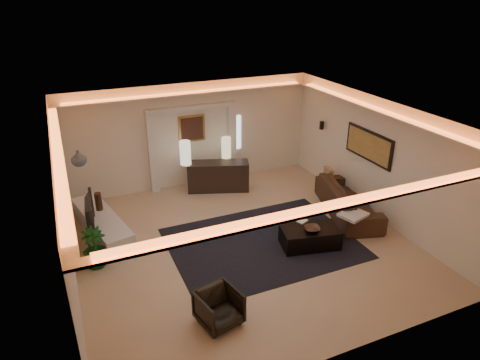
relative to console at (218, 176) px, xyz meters
name	(u,v)px	position (x,y,z in m)	size (l,w,h in m)	color
floor	(242,243)	(-0.48, -2.77, -0.40)	(7.00, 7.00, 0.00)	tan
ceiling	(243,116)	(-0.48, -2.77, 2.50)	(7.00, 7.00, 0.00)	white
wall_back	(192,135)	(-0.48, 0.73, 1.05)	(7.00, 7.00, 0.00)	#EEE2CC
wall_front	(343,280)	(-0.48, -6.27, 1.05)	(7.00, 7.00, 0.00)	#EEE2CC
wall_left	(64,217)	(-3.98, -2.77, 1.05)	(7.00, 7.00, 0.00)	#EEE2CC
wall_right	(377,159)	(3.02, -2.77, 1.05)	(7.00, 7.00, 0.00)	#EEE2CC
cove_soffit	(243,130)	(-0.48, -2.77, 2.22)	(7.00, 7.00, 0.04)	silver
daylight_slit	(237,133)	(0.87, 0.71, 0.95)	(0.25, 0.03, 1.00)	white
area_rug	(263,243)	(-0.08, -2.97, -0.39)	(4.00, 3.00, 0.01)	black
pilaster_left	(153,154)	(-1.63, 0.63, 0.70)	(0.22, 0.20, 2.20)	silver
pilaster_right	(232,142)	(0.67, 0.63, 0.70)	(0.22, 0.20, 2.20)	silver
alcove_header	(192,108)	(-0.48, 0.63, 1.85)	(2.52, 0.20, 0.12)	silver
painting_frame	(192,128)	(-0.48, 0.70, 1.25)	(0.74, 0.04, 0.74)	tan
painting_canvas	(192,129)	(-0.48, 0.68, 1.25)	(0.62, 0.02, 0.62)	#4C2D1E
art_panel_frame	(369,146)	(2.99, -2.47, 1.30)	(0.04, 1.64, 0.74)	black
art_panel_gold	(368,146)	(2.96, -2.47, 1.30)	(0.02, 1.50, 0.62)	tan
wall_sconce	(322,125)	(2.90, -0.57, 1.28)	(0.12, 0.12, 0.22)	black
wall_niche	(62,177)	(-3.92, -1.37, 1.25)	(0.10, 0.55, 0.04)	silver
console	(218,176)	(0.00, 0.00, 0.00)	(1.68, 0.52, 0.84)	black
lamp_left	(185,155)	(-0.84, 0.23, 0.69)	(0.29, 0.29, 0.66)	white
lamp_right	(226,148)	(0.35, 0.26, 0.69)	(0.26, 0.26, 0.59)	#F3E9AF
media_ledge	(102,224)	(-3.28, -1.09, -0.18)	(0.63, 2.50, 0.47)	silver
tv	(86,214)	(-3.59, -1.55, 0.39)	(0.16, 1.19, 0.68)	black
figurine	(99,203)	(-3.26, -0.81, 0.24)	(0.16, 0.16, 0.43)	#3D2417
ginger_jar	(79,158)	(-3.54, -0.93, 1.44)	(0.33, 0.33, 0.35)	slate
plant	(94,248)	(-3.56, -2.37, 0.03)	(0.48, 0.48, 0.86)	#144213
sofa	(348,200)	(2.49, -2.55, -0.04)	(0.97, 2.47, 0.72)	#312214
throw_blanket	(353,215)	(1.91, -3.49, 0.15)	(0.59, 0.48, 0.06)	beige
throw_pillow	(329,175)	(2.67, -1.41, 0.15)	(0.12, 0.41, 0.41)	tan
coffee_table	(310,238)	(0.82, -3.47, -0.20)	(1.24, 0.68, 0.46)	black
bowl	(312,230)	(0.80, -3.55, 0.05)	(0.34, 0.34, 0.08)	#442C23
magazine	(302,222)	(0.81, -3.13, 0.02)	(0.23, 0.16, 0.03)	#FFEEC2
armchair	(219,308)	(-1.84, -4.87, -0.09)	(0.66, 0.68, 0.62)	black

